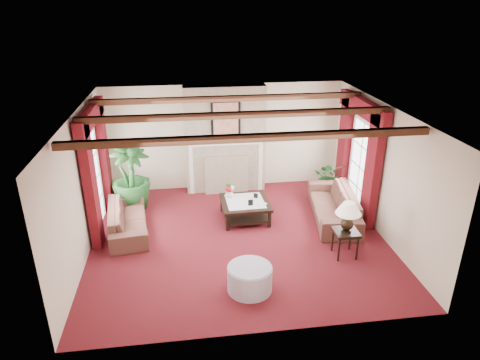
{
  "coord_description": "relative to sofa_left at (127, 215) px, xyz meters",
  "views": [
    {
      "loc": [
        -1.02,
        -7.66,
        4.66
      ],
      "look_at": [
        0.08,
        0.4,
        1.15
      ],
      "focal_mm": 32.0,
      "sensor_mm": 36.0,
      "label": 1
    }
  ],
  "objects": [
    {
      "name": "floor",
      "position": [
        2.31,
        -0.64,
        -0.38
      ],
      "size": [
        6.0,
        6.0,
        0.0
      ],
      "primitive_type": "plane",
      "color": "#4B0D12",
      "rests_on": "ground"
    },
    {
      "name": "side_table",
      "position": [
        4.27,
        -1.54,
        -0.12
      ],
      "size": [
        0.53,
        0.53,
        0.54
      ],
      "primitive_type": null,
      "rotation": [
        0.0,
        0.0,
        -0.17
      ],
      "color": "black",
      "rests_on": "ground"
    },
    {
      "name": "french_door_left",
      "position": [
        -0.66,
        0.36,
        1.75
      ],
      "size": [
        0.1,
        1.1,
        2.16
      ],
      "primitive_type": null,
      "color": "white",
      "rests_on": "ground"
    },
    {
      "name": "ceiling_beams",
      "position": [
        2.31,
        -0.64,
        2.26
      ],
      "size": [
        6.0,
        3.0,
        0.12
      ],
      "primitive_type": null,
      "color": "#3C2113",
      "rests_on": "ceiling"
    },
    {
      "name": "fireplace",
      "position": [
        2.31,
        1.91,
        2.32
      ],
      "size": [
        2.0,
        0.52,
        2.7
      ],
      "primitive_type": null,
      "color": "#9E8866",
      "rests_on": "ground"
    },
    {
      "name": "ceiling",
      "position": [
        2.31,
        -0.64,
        2.32
      ],
      "size": [
        6.0,
        6.0,
        0.0
      ],
      "primitive_type": "plane",
      "rotation": [
        3.14,
        0.0,
        0.0
      ],
      "color": "white",
      "rests_on": "floor"
    },
    {
      "name": "potted_palm",
      "position": [
        0.01,
        1.11,
        0.07
      ],
      "size": [
        2.48,
        2.51,
        0.91
      ],
      "primitive_type": "imported",
      "rotation": [
        0.0,
        0.0,
        0.65
      ],
      "color": "black",
      "rests_on": "ground"
    },
    {
      "name": "photo_frame_a",
      "position": [
        2.65,
        -0.03,
        0.12
      ],
      "size": [
        0.11,
        0.03,
        0.15
      ],
      "primitive_type": null,
      "rotation": [
        0.0,
        0.0,
        0.07
      ],
      "color": "black",
      "rests_on": "coffee_table"
    },
    {
      "name": "french_door_right",
      "position": [
        5.28,
        0.36,
        1.75
      ],
      "size": [
        0.1,
        1.1,
        2.16
      ],
      "primitive_type": null,
      "color": "white",
      "rests_on": "ground"
    },
    {
      "name": "ottoman",
      "position": [
        2.27,
        -2.35,
        -0.16
      ],
      "size": [
        0.77,
        0.77,
        0.45
      ],
      "primitive_type": "cylinder",
      "color": "#9792A5",
      "rests_on": "ground"
    },
    {
      "name": "flower_vase",
      "position": [
        2.25,
        0.45,
        0.14
      ],
      "size": [
        0.3,
        0.3,
        0.19
      ],
      "primitive_type": "imported",
      "rotation": [
        0.0,
        0.0,
        -0.31
      ],
      "color": "silver",
      "rests_on": "coffee_table"
    },
    {
      "name": "sofa_left",
      "position": [
        0.0,
        0.0,
        0.0
      ],
      "size": [
        2.1,
        1.05,
        0.77
      ],
      "primitive_type": "imported",
      "rotation": [
        0.0,
        0.0,
        1.69
      ],
      "color": "#390F1E",
      "rests_on": "ground"
    },
    {
      "name": "sofa_right",
      "position": [
        4.56,
        -0.03,
        0.05
      ],
      "size": [
        2.44,
        1.34,
        0.87
      ],
      "primitive_type": "imported",
      "rotation": [
        0.0,
        0.0,
        -1.73
      ],
      "color": "#390F1E",
      "rests_on": "ground"
    },
    {
      "name": "back_wall",
      "position": [
        2.31,
        2.11,
        0.97
      ],
      "size": [
        6.0,
        0.02,
        2.7
      ],
      "primitive_type": "cube",
      "color": "beige",
      "rests_on": "ground"
    },
    {
      "name": "right_wall",
      "position": [
        5.31,
        -0.64,
        0.97
      ],
      "size": [
        0.02,
        5.5,
        2.7
      ],
      "primitive_type": "cube",
      "color": "beige",
      "rests_on": "ground"
    },
    {
      "name": "photo_frame_b",
      "position": [
        2.83,
        0.32,
        0.11
      ],
      "size": [
        0.09,
        0.05,
        0.12
      ],
      "primitive_type": null,
      "rotation": [
        0.0,
        0.0,
        -0.41
      ],
      "color": "black",
      "rests_on": "coffee_table"
    },
    {
      "name": "table_lamp",
      "position": [
        4.27,
        -1.54,
        0.46
      ],
      "size": [
        0.49,
        0.49,
        0.62
      ],
      "primitive_type": null,
      "color": "black",
      "rests_on": "side_table"
    },
    {
      "name": "small_plant",
      "position": [
        4.89,
        1.24,
        -0.04
      ],
      "size": [
        1.26,
        1.3,
        0.69
      ],
      "primitive_type": "imported",
      "rotation": [
        0.0,
        0.0,
        -0.27
      ],
      "color": "black",
      "rests_on": "ground"
    },
    {
      "name": "book",
      "position": [
        2.78,
        -0.01,
        0.2
      ],
      "size": [
        0.24,
        0.22,
        0.3
      ],
      "primitive_type": "imported",
      "rotation": [
        0.0,
        0.0,
        0.55
      ],
      "color": "black",
      "rests_on": "coffee_table"
    },
    {
      "name": "coffee_table",
      "position": [
        2.57,
        0.2,
        -0.17
      ],
      "size": [
        1.09,
        1.09,
        0.43
      ],
      "primitive_type": null,
      "rotation": [
        0.0,
        0.0,
        0.03
      ],
      "color": "black",
      "rests_on": "ground"
    },
    {
      "name": "curtains_right",
      "position": [
        5.17,
        0.36,
        2.17
      ],
      "size": [
        0.2,
        2.4,
        2.55
      ],
      "primitive_type": null,
      "color": "#520B13",
      "rests_on": "ground"
    },
    {
      "name": "curtains_left",
      "position": [
        -0.55,
        0.36,
        2.17
      ],
      "size": [
        0.2,
        2.4,
        2.55
      ],
      "primitive_type": null,
      "color": "#520B13",
      "rests_on": "ground"
    },
    {
      "name": "left_wall",
      "position": [
        -0.69,
        -0.64,
        0.97
      ],
      "size": [
        0.02,
        5.5,
        2.7
      ],
      "primitive_type": "cube",
      "color": "beige",
      "rests_on": "ground"
    }
  ]
}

